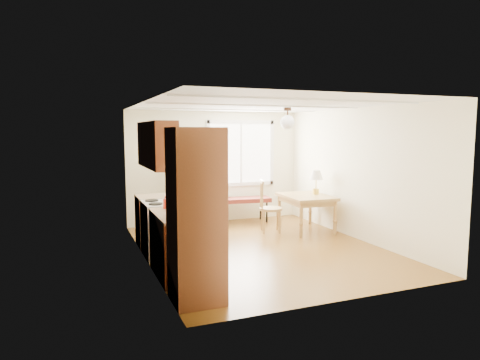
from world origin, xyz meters
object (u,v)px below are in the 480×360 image
refrigerator (195,188)px  dining_table (306,200)px  bench (243,201)px  chair (266,202)px

refrigerator → dining_table: (2.03, -1.20, -0.21)m
bench → dining_table: dining_table is taller
dining_table → chair: (-0.83, 0.18, -0.03)m
chair → bench: bearing=112.5°
bench → chair: (0.09, -1.02, 0.11)m
dining_table → chair: 0.85m
refrigerator → bench: refrigerator is taller
dining_table → chair: size_ratio=1.16×
refrigerator → dining_table: refrigerator is taller
dining_table → bench: bearing=130.6°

